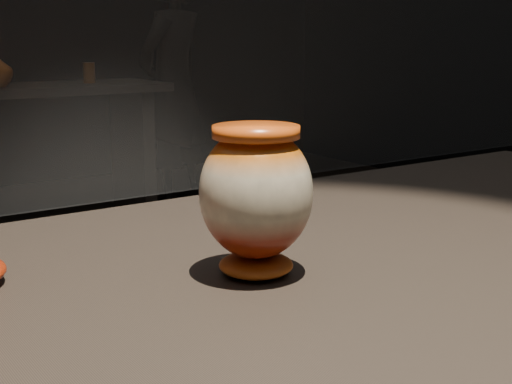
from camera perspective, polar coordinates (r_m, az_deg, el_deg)
main_vase at (r=0.85m, az=0.00°, el=-0.22°), size 0.15×0.15×0.18m
back_vase_right at (r=4.44m, az=-13.21°, el=9.27°), size 0.07×0.07×0.12m
visitor at (r=4.95m, az=-6.67°, el=8.42°), size 0.73×0.64×1.68m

